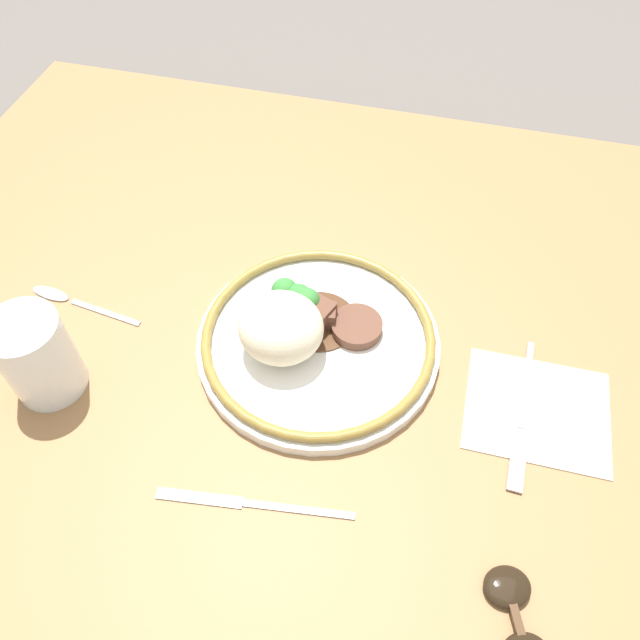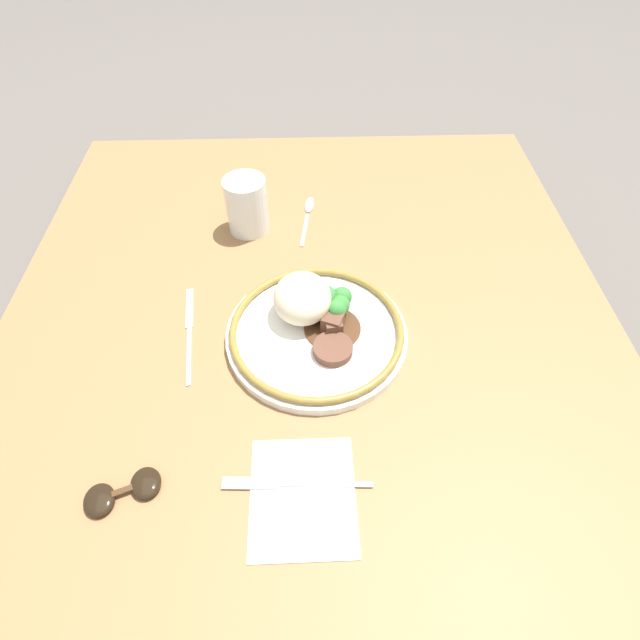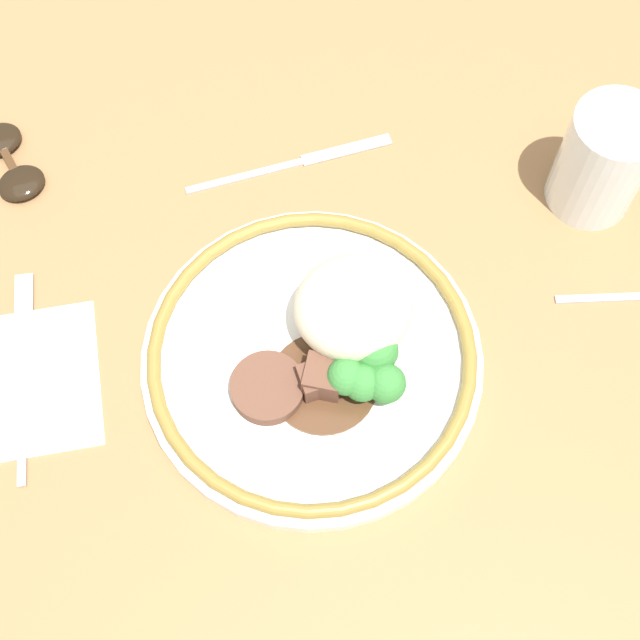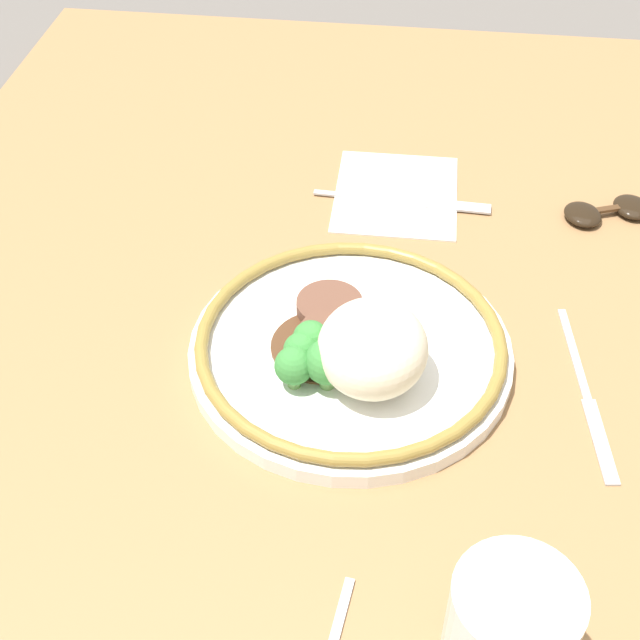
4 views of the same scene
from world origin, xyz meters
The scene contains 8 objects.
ground_plane centered at (0.00, 0.00, 0.00)m, with size 8.00×8.00×0.00m, color #5B5651.
dining_table centered at (0.00, 0.00, 0.02)m, with size 1.31×1.03×0.05m.
napkin centered at (-0.23, 0.01, 0.05)m, with size 0.16×0.14×0.00m.
plate centered at (0.04, -0.01, 0.07)m, with size 0.29×0.29×0.09m.
juice_glass centered at (0.31, 0.11, 0.10)m, with size 0.08×0.08×0.11m.
fork centered at (-0.22, 0.04, 0.05)m, with size 0.02×0.19×0.00m.
knife centered at (0.05, 0.20, 0.05)m, with size 0.21×0.04×0.00m.
sunglasses centered at (-0.22, 0.24, 0.05)m, with size 0.08×0.11×0.01m.
Camera 3 is at (-0.02, -0.30, 0.75)m, focal length 50.00 mm.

